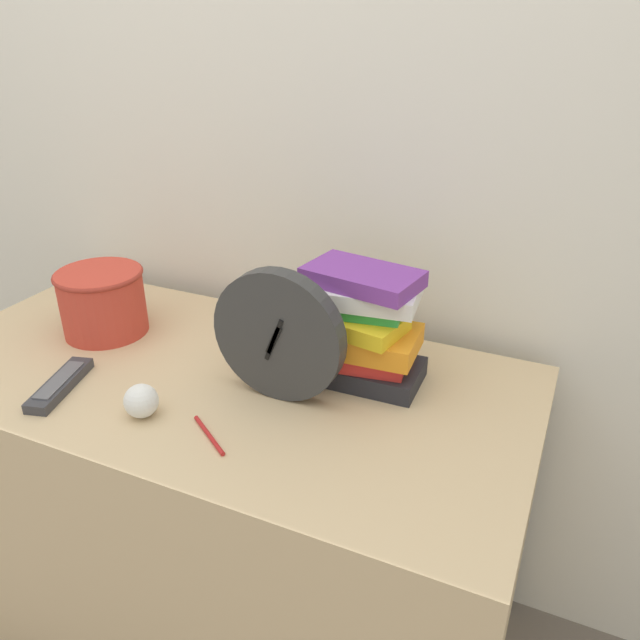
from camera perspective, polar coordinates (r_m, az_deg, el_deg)
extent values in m
cube|color=silver|center=(1.48, -2.36, 17.24)|extent=(6.00, 0.04, 2.40)
cube|color=tan|center=(1.54, -8.56, -17.08)|extent=(1.30, 0.64, 0.76)
cylinder|color=#333333|center=(1.16, -3.79, -1.43)|extent=(0.26, 0.04, 0.26)
cylinder|color=white|center=(1.15, -4.05, -1.66)|extent=(0.23, 0.01, 0.23)
cube|color=black|center=(1.15, -4.20, -1.81)|extent=(0.04, 0.01, 0.06)
cube|color=black|center=(1.15, -4.20, -1.81)|extent=(0.04, 0.01, 0.09)
cylinder|color=black|center=(1.15, -4.20, -1.81)|extent=(0.01, 0.00, 0.01)
cube|color=#232328|center=(1.27, 3.94, -4.55)|extent=(0.24, 0.14, 0.04)
cube|color=red|center=(1.26, 2.88, -2.98)|extent=(0.24, 0.16, 0.03)
cube|color=orange|center=(1.23, 3.91, -1.71)|extent=(0.22, 0.15, 0.04)
cube|color=yellow|center=(1.21, 3.24, -0.12)|extent=(0.20, 0.15, 0.03)
cube|color=green|center=(1.23, 3.36, 1.68)|extent=(0.21, 0.17, 0.02)
cube|color=white|center=(1.21, 3.67, 2.73)|extent=(0.25, 0.18, 0.03)
cube|color=#7A3899|center=(1.19, 3.91, 3.92)|extent=(0.23, 0.16, 0.03)
cylinder|color=#C63D2D|center=(1.51, -19.24, 1.55)|extent=(0.19, 0.19, 0.15)
torus|color=#9F3024|center=(1.48, -19.64, 3.97)|extent=(0.20, 0.20, 0.01)
cube|color=#333338|center=(1.34, -22.66, -5.48)|extent=(0.09, 0.19, 0.02)
cube|color=#59595E|center=(1.33, -22.74, -5.06)|extent=(0.07, 0.14, 0.00)
sphere|color=white|center=(1.19, -16.03, -7.12)|extent=(0.06, 0.06, 0.06)
cylinder|color=#B21E1E|center=(1.13, -10.11, -10.32)|extent=(0.11, 0.08, 0.01)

